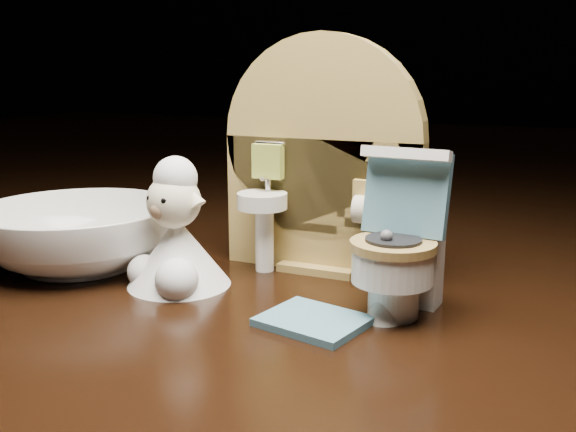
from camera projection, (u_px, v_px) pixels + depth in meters
name	position (u px, v px, depth m)	size (l,w,h in m)	color
backdrop_panel	(321.00, 170.00, 0.41)	(0.13, 0.05, 0.15)	#A58643
toy_toilet	(400.00, 253.00, 0.34)	(0.05, 0.06, 0.09)	white
bath_mat	(313.00, 321.00, 0.33)	(0.05, 0.04, 0.00)	teal
toilet_brush	(384.00, 297.00, 0.33)	(0.02, 0.02, 0.05)	white
plush_lamb	(176.00, 241.00, 0.38)	(0.06, 0.06, 0.08)	white
ceramic_bowl	(79.00, 236.00, 0.43)	(0.13, 0.13, 0.04)	white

